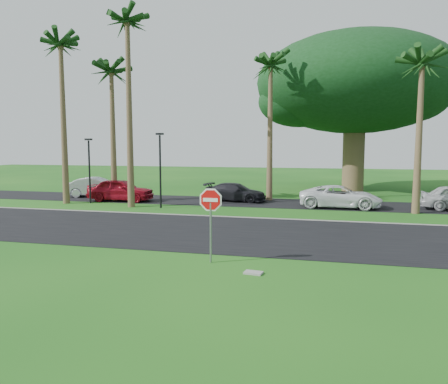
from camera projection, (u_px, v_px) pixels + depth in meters
name	position (u px, v px, depth m)	size (l,w,h in m)	color
ground	(219.00, 242.00, 17.52)	(120.00, 120.00, 0.00)	#124B12
road	(231.00, 232.00, 19.45)	(120.00, 8.00, 0.02)	black
parking_strip	(266.00, 203.00, 29.58)	(120.00, 5.00, 0.02)	black
curb	(248.00, 218.00, 23.35)	(120.00, 0.12, 0.06)	gray
stop_sign_near	(211.00, 210.00, 14.32)	(1.05, 0.07, 2.62)	gray
palm_left_far	(61.00, 49.00, 28.28)	(5.00, 5.00, 11.50)	brown
palm_left_mid	(111.00, 75.00, 29.76)	(5.00, 5.00, 10.00)	brown
palm_left_near	(127.00, 26.00, 26.48)	(5.00, 5.00, 12.50)	brown
palm_center	(271.00, 68.00, 30.05)	(5.00, 5.00, 10.50)	brown
palm_right_near	(422.00, 67.00, 24.12)	(5.00, 5.00, 9.50)	brown
canopy_tree	(356.00, 84.00, 36.34)	(16.50, 16.50, 13.12)	brown
streetlight_left	(89.00, 166.00, 29.21)	(0.45, 0.25, 4.34)	black
streetlight_right	(160.00, 165.00, 26.89)	(0.45, 0.25, 4.64)	black
car_silver	(97.00, 187.00, 32.81)	(1.56, 4.47, 1.47)	#B2B5BA
car_red	(121.00, 190.00, 30.40)	(1.84, 4.57, 1.56)	maroon
car_dark	(236.00, 192.00, 30.35)	(1.75, 4.31, 1.25)	black
car_minivan	(340.00, 197.00, 27.09)	(2.30, 4.98, 1.39)	white
utility_slab	(253.00, 273.00, 13.23)	(0.55, 0.35, 0.06)	gray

